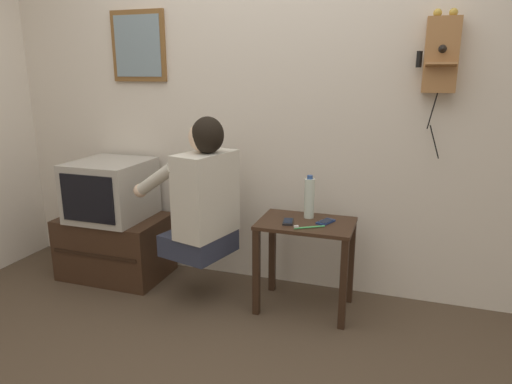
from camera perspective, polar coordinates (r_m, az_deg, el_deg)
The scene contains 12 objects.
ground_plane at distance 2.42m, azimuth -6.42°, elevation -22.05°, with size 14.00×14.00×0.00m, color #4C3D2D.
wall_back at distance 3.05m, azimuth 2.41°, elevation 11.60°, with size 6.80×0.05×2.55m.
side_table at distance 2.81m, azimuth 6.22°, elevation -6.24°, with size 0.57×0.39×0.57m.
person at distance 2.83m, azimuth -6.73°, elevation -0.31°, with size 0.62×0.53×0.87m.
tv_stand at distance 3.48m, azimuth -17.13°, elevation -6.45°, with size 0.73×0.49×0.44m.
television at distance 3.35m, azimuth -17.67°, elevation 0.27°, with size 0.49×0.51×0.41m.
wall_phone_antique at distance 2.85m, azimuth 22.12°, elevation 15.62°, with size 0.22×0.18×0.82m.
framed_picture at distance 3.42m, azimuth -14.50°, elevation 17.24°, with size 0.41×0.03×0.48m.
cell_phone_held at distance 2.74m, azimuth 4.04°, elevation -3.70°, with size 0.08×0.13×0.01m.
cell_phone_spare at distance 2.76m, azimuth 8.70°, elevation -3.70°, with size 0.11×0.14×0.01m.
water_bottle at distance 2.81m, azimuth 6.68°, elevation -0.73°, with size 0.06×0.06×0.27m.
toothbrush at distance 2.65m, azimuth 6.43°, elevation -4.38°, with size 0.16×0.11×0.02m.
Camera 1 is at (0.85, -1.74, 1.45)m, focal length 32.00 mm.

